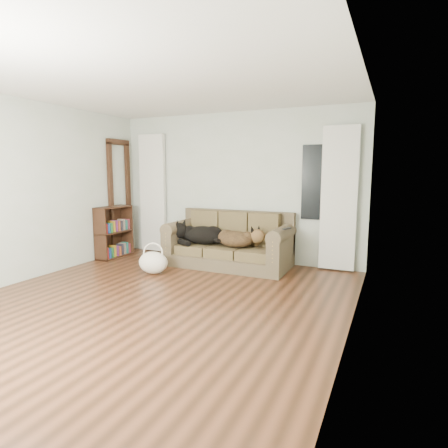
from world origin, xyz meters
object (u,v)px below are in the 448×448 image
at_px(dog_black_lab, 200,236).
at_px(sofa, 228,239).
at_px(tote_bag, 153,263).
at_px(bookshelf, 114,230).
at_px(dog_shepherd, 238,239).

bearing_deg(dog_black_lab, sofa, 6.01).
height_order(tote_bag, bookshelf, bookshelf).
distance_m(tote_bag, bookshelf, 1.52).
distance_m(sofa, dog_black_lab, 0.50).
distance_m(dog_black_lab, bookshelf, 1.70).
bearing_deg(dog_shepherd, tote_bag, 52.78).
relative_size(sofa, tote_bag, 4.30).
bearing_deg(dog_black_lab, bookshelf, -172.61).
distance_m(sofa, bookshelf, 2.20).
distance_m(dog_black_lab, dog_shepherd, 0.70).
height_order(dog_black_lab, bookshelf, bookshelf).
relative_size(dog_black_lab, tote_bag, 1.55).
bearing_deg(tote_bag, dog_black_lab, 67.13).
height_order(dog_shepherd, bookshelf, bookshelf).
xyz_separation_m(sofa, dog_black_lab, (-0.50, -0.05, 0.03)).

